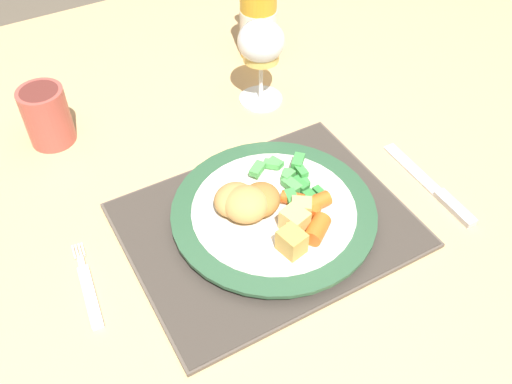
{
  "coord_description": "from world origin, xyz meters",
  "views": [
    {
      "loc": [
        -0.32,
        -0.6,
        1.33
      ],
      "look_at": [
        -0.06,
        -0.14,
        0.78
      ],
      "focal_mm": 40.0,
      "sensor_mm": 36.0,
      "label": 1
    }
  ],
  "objects_px": {
    "drinking_cup": "(46,115)",
    "table_knife": "(435,190)",
    "bottle": "(258,11)",
    "fork": "(89,290)",
    "dinner_plate": "(274,213)",
    "wine_glass": "(261,46)",
    "dining_table": "(244,173)"
  },
  "relations": [
    {
      "from": "dinner_plate",
      "to": "fork",
      "type": "distance_m",
      "value": 0.26
    },
    {
      "from": "bottle",
      "to": "drinking_cup",
      "type": "relative_size",
      "value": 2.55
    },
    {
      "from": "dinner_plate",
      "to": "wine_glass",
      "type": "distance_m",
      "value": 0.29
    },
    {
      "from": "table_knife",
      "to": "drinking_cup",
      "type": "xyz_separation_m",
      "value": [
        -0.44,
        0.38,
        0.05
      ]
    },
    {
      "from": "table_knife",
      "to": "drinking_cup",
      "type": "height_order",
      "value": "drinking_cup"
    },
    {
      "from": "wine_glass",
      "to": "drinking_cup",
      "type": "xyz_separation_m",
      "value": [
        -0.33,
        0.07,
        -0.06
      ]
    },
    {
      "from": "fork",
      "to": "table_knife",
      "type": "relative_size",
      "value": 0.73
    },
    {
      "from": "dining_table",
      "to": "bottle",
      "type": "distance_m",
      "value": 0.29
    },
    {
      "from": "drinking_cup",
      "to": "dining_table",
      "type": "bearing_deg",
      "value": -29.87
    },
    {
      "from": "dinner_plate",
      "to": "wine_glass",
      "type": "xyz_separation_m",
      "value": [
        0.12,
        0.25,
        0.09
      ]
    },
    {
      "from": "dining_table",
      "to": "wine_glass",
      "type": "relative_size",
      "value": 10.34
    },
    {
      "from": "drinking_cup",
      "to": "table_knife",
      "type": "bearing_deg",
      "value": -40.75
    },
    {
      "from": "dinner_plate",
      "to": "wine_glass",
      "type": "relative_size",
      "value": 1.89
    },
    {
      "from": "dining_table",
      "to": "bottle",
      "type": "height_order",
      "value": "bottle"
    },
    {
      "from": "dining_table",
      "to": "dinner_plate",
      "type": "xyz_separation_m",
      "value": [
        -0.05,
        -0.17,
        0.09
      ]
    },
    {
      "from": "dining_table",
      "to": "table_knife",
      "type": "xyz_separation_m",
      "value": [
        0.19,
        -0.23,
        0.08
      ]
    },
    {
      "from": "dinner_plate",
      "to": "bottle",
      "type": "relative_size",
      "value": 1.17
    },
    {
      "from": "dinner_plate",
      "to": "drinking_cup",
      "type": "xyz_separation_m",
      "value": [
        -0.21,
        0.32,
        0.03
      ]
    },
    {
      "from": "dinner_plate",
      "to": "fork",
      "type": "bearing_deg",
      "value": 176.87
    },
    {
      "from": "bottle",
      "to": "wine_glass",
      "type": "bearing_deg",
      "value": -117.8
    },
    {
      "from": "bottle",
      "to": "fork",
      "type": "bearing_deg",
      "value": -140.99
    },
    {
      "from": "fork",
      "to": "drinking_cup",
      "type": "xyz_separation_m",
      "value": [
        0.04,
        0.3,
        0.05
      ]
    },
    {
      "from": "dining_table",
      "to": "drinking_cup",
      "type": "height_order",
      "value": "drinking_cup"
    },
    {
      "from": "fork",
      "to": "drinking_cup",
      "type": "height_order",
      "value": "drinking_cup"
    },
    {
      "from": "dinner_plate",
      "to": "drinking_cup",
      "type": "relative_size",
      "value": 2.97
    },
    {
      "from": "wine_glass",
      "to": "drinking_cup",
      "type": "bearing_deg",
      "value": 168.08
    },
    {
      "from": "wine_glass",
      "to": "bottle",
      "type": "distance_m",
      "value": 0.14
    },
    {
      "from": "table_knife",
      "to": "fork",
      "type": "bearing_deg",
      "value": 170.77
    },
    {
      "from": "table_knife",
      "to": "bottle",
      "type": "relative_size",
      "value": 0.79
    },
    {
      "from": "fork",
      "to": "drinking_cup",
      "type": "bearing_deg",
      "value": 82.11
    },
    {
      "from": "bottle",
      "to": "dining_table",
      "type": "bearing_deg",
      "value": -124.96
    },
    {
      "from": "bottle",
      "to": "drinking_cup",
      "type": "distance_m",
      "value": 0.41
    }
  ]
}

